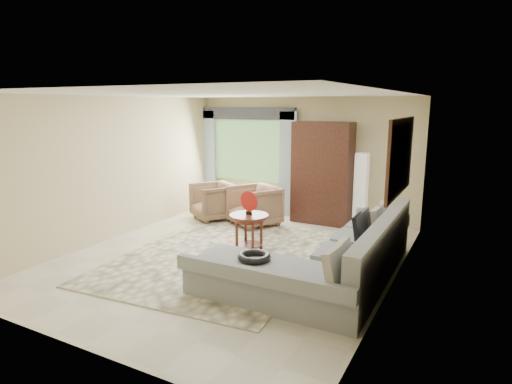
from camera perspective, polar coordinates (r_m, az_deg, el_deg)
The scene contains 17 objects.
ground at distance 7.06m, azimuth -3.16°, elevation -8.69°, with size 6.00×6.00×0.00m, color silver.
area_rug at distance 7.13m, azimuth -4.49°, elevation -8.43°, with size 3.00×4.00×0.02m, color #FBF2C6.
sectional_sofa at distance 6.12m, azimuth 10.55°, elevation -9.31°, with size 2.30×3.46×0.90m.
tv_screen at distance 6.26m, azimuth 14.07°, elevation -4.78°, with size 0.06×0.74×0.48m, color black.
garden_hose at distance 5.50m, azimuth -0.23°, elevation -8.62°, with size 0.43×0.43×0.09m, color black.
coffee_table at distance 7.20m, azimuth -0.93°, elevation -5.41°, with size 0.65×0.65×0.65m.
red_disc at distance 7.06m, azimuth -0.95°, elevation -1.23°, with size 0.34×0.34×0.03m, color #A51710.
armchair_left at distance 9.25m, azimuth -5.67°, elevation -1.28°, with size 0.84×0.86×0.78m, color olive.
armchair_right at distance 8.74m, azimuth -0.24°, elevation -1.86°, with size 0.88×0.90×0.82m, color #986A52.
potted_plant at distance 10.33m, azimuth -4.52°, elevation -0.60°, with size 0.48×0.42×0.54m, color #999999.
armoire at distance 8.97m, azimuth 8.84°, elevation 2.51°, with size 1.20×0.55×2.10m, color black.
floor_lamp at distance 8.86m, azimuth 13.80°, elevation 0.22°, with size 0.24×0.24×1.50m, color silver.
window at distance 9.92m, azimuth -1.06°, elevation 5.56°, with size 1.80×0.04×1.40m, color #669E59.
curtain_left at distance 10.43m, azimuth -6.36°, elevation 4.40°, with size 0.40×0.08×2.30m, color #9EB7CC.
curtain_right at distance 9.41m, azimuth 4.29°, elevation 3.66°, with size 0.40×0.08×2.30m, color #9EB7CC.
valance at distance 9.81m, azimuth -1.28°, elevation 10.46°, with size 2.40×0.12×0.26m, color #1E232D.
wall_mirror at distance 6.13m, azimuth 18.66°, elevation 4.46°, with size 0.05×1.70×1.05m.
Camera 1 is at (3.44, -5.66, 2.45)m, focal length 30.00 mm.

